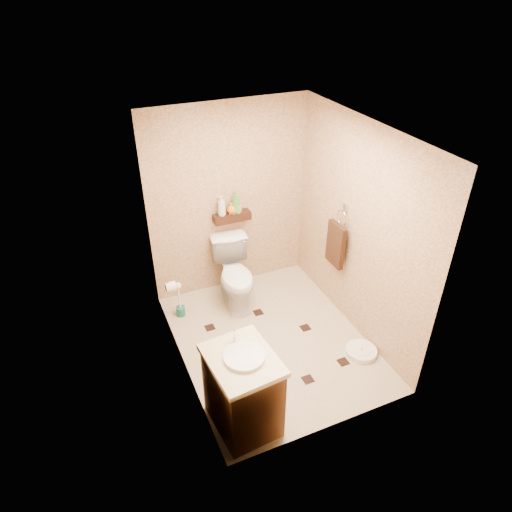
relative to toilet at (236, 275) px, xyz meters
name	(u,v)px	position (x,y,z in m)	size (l,w,h in m)	color
ground	(271,340)	(0.10, -0.83, -0.41)	(2.50, 2.50, 0.00)	tan
wall_back	(229,201)	(0.10, 0.42, 0.79)	(2.00, 0.04, 2.40)	tan
wall_front	(341,329)	(0.10, -2.08, 0.79)	(2.00, 0.04, 2.40)	tan
wall_left	(176,274)	(-0.90, -0.83, 0.79)	(0.04, 2.50, 2.40)	tan
wall_right	(358,232)	(1.10, -0.83, 0.79)	(0.04, 2.50, 2.40)	tan
ceiling	(276,133)	(0.10, -0.83, 1.99)	(2.00, 2.50, 0.02)	silver
wall_shelf	(232,217)	(0.10, 0.34, 0.61)	(0.46, 0.14, 0.10)	#36190E
floor_accents	(278,344)	(0.15, -0.92, -0.40)	(1.25, 1.29, 0.01)	black
toilet	(236,275)	(0.00, 0.00, 0.00)	(0.45, 0.80, 0.81)	white
vanity	(243,390)	(-0.60, -1.71, 0.02)	(0.61, 0.72, 0.95)	brown
bathroom_scale	(361,351)	(0.92, -1.41, -0.37)	(0.41, 0.41, 0.07)	white
toilet_brush	(180,304)	(-0.72, 0.01, -0.24)	(0.11, 0.11, 0.48)	#186256
towel_ring	(336,243)	(1.01, -0.58, 0.54)	(0.12, 0.30, 0.76)	silver
toilet_paper	(171,287)	(-0.84, -0.18, 0.19)	(0.12, 0.11, 0.12)	white
bottle_a	(222,206)	(-0.03, 0.34, 0.79)	(0.10, 0.10, 0.26)	beige
bottle_b	(232,208)	(0.10, 0.34, 0.74)	(0.06, 0.07, 0.14)	#CBD82D
bottle_c	(232,208)	(0.10, 0.34, 0.74)	(0.11, 0.11, 0.14)	orange
bottle_d	(236,202)	(0.16, 0.34, 0.80)	(0.10, 0.10, 0.27)	green
bottle_e	(238,206)	(0.18, 0.34, 0.74)	(0.07, 0.07, 0.16)	gold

